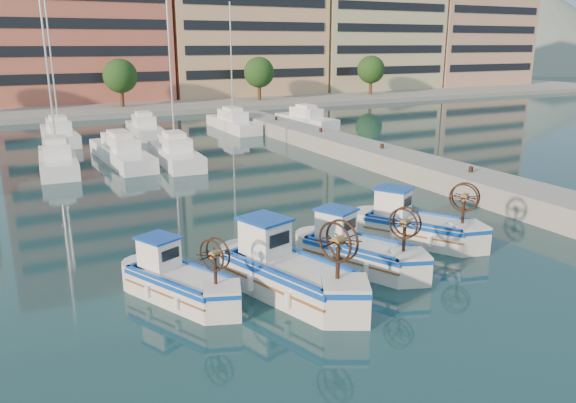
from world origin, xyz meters
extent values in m
plane|color=#1B4346|center=(0.00, 0.00, 0.00)|extent=(300.00, 300.00, 0.00)
cube|color=gray|center=(13.00, 8.00, 0.60)|extent=(3.00, 60.00, 1.20)
cube|color=gray|center=(0.00, 67.00, 0.30)|extent=(180.00, 40.00, 0.60)
cube|color=#B75A47|center=(1.00, 65.00, 13.10)|extent=(22.00, 14.00, 25.00)
cube|color=tan|center=(24.00, 65.00, 11.60)|extent=(23.00, 14.00, 22.00)
cube|color=black|center=(24.00, 58.00, 11.60)|extent=(21.16, 0.12, 19.80)
cube|color=#C4B687|center=(47.00, 65.00, 12.60)|extent=(22.00, 14.00, 24.00)
cube|color=black|center=(47.00, 58.00, 12.60)|extent=(20.24, 0.12, 21.60)
cube|color=tan|center=(69.00, 65.00, 12.10)|extent=(21.00, 14.00, 23.00)
cube|color=black|center=(69.00, 58.00, 12.10)|extent=(19.32, 0.12, 20.70)
cylinder|color=#3F2B19|center=(4.00, 53.50, 1.50)|extent=(0.50, 0.50, 3.00)
sphere|color=#224819|center=(4.00, 53.50, 4.20)|extent=(4.00, 4.00, 4.00)
cylinder|color=#3F2B19|center=(22.00, 53.50, 1.50)|extent=(0.50, 0.50, 3.00)
sphere|color=#224819|center=(22.00, 53.50, 4.20)|extent=(4.00, 4.00, 4.00)
cylinder|color=#3F2B19|center=(40.00, 53.50, 1.50)|extent=(0.50, 0.50, 3.00)
sphere|color=#224819|center=(40.00, 53.50, 4.20)|extent=(4.00, 4.00, 4.00)
cone|color=slate|center=(140.00, 110.00, 0.00)|extent=(160.00, 160.00, 50.00)
cube|color=white|center=(-6.31, 22.68, 0.50)|extent=(2.69, 8.07, 1.00)
cylinder|color=silver|center=(-6.31, 22.68, 6.00)|extent=(0.12, 0.12, 11.00)
cube|color=white|center=(-2.17, 23.24, 0.50)|extent=(2.73, 9.91, 1.00)
cube|color=white|center=(1.05, 21.26, 0.50)|extent=(2.66, 8.31, 1.00)
cylinder|color=silver|center=(1.05, 21.26, 6.00)|extent=(0.12, 0.12, 11.00)
cube|color=white|center=(-5.03, 34.21, 0.50)|extent=(2.34, 8.77, 1.00)
cylinder|color=silver|center=(-5.03, 34.21, 6.00)|extent=(0.12, 0.12, 11.00)
cube|color=white|center=(1.94, 33.83, 0.50)|extent=(2.66, 7.44, 1.00)
cube|color=white|center=(10.25, 33.68, 0.50)|extent=(2.30, 9.10, 1.00)
cylinder|color=silver|center=(10.25, 33.68, 6.00)|extent=(0.12, 0.12, 11.00)
cube|color=white|center=(17.52, 32.52, 0.50)|extent=(3.09, 8.15, 1.00)
cube|color=silver|center=(-4.85, 0.33, 0.45)|extent=(2.91, 3.91, 0.90)
cube|color=#0C3DA3|center=(-4.85, 0.33, 0.79)|extent=(3.00, 4.03, 0.14)
cube|color=#1841BB|center=(-4.85, 0.33, 0.74)|extent=(2.45, 3.44, 0.05)
cube|color=white|center=(-5.28, 1.26, 1.37)|extent=(1.32, 1.41, 0.94)
cube|color=#0C3DA3|center=(-5.28, 1.26, 1.88)|extent=(1.49, 1.58, 0.07)
cylinder|color=#331E14|center=(-4.20, -1.07, 1.40)|extent=(0.10, 0.10, 0.99)
cylinder|color=brown|center=(-4.20, -1.07, 1.93)|extent=(0.35, 0.33, 0.24)
torus|color=#331E14|center=(-4.32, -1.13, 1.93)|extent=(0.48, 0.93, 1.00)
torus|color=#331E14|center=(-4.08, -1.02, 1.93)|extent=(0.48, 0.93, 1.00)
cube|color=silver|center=(-1.61, -1.03, 0.56)|extent=(3.15, 4.83, 1.12)
cube|color=#0C3DA3|center=(-1.61, -1.03, 0.98)|extent=(3.24, 4.98, 0.17)
cube|color=#1841BB|center=(-1.61, -1.03, 0.92)|extent=(2.62, 4.28, 0.06)
cube|color=white|center=(-1.99, 0.19, 1.70)|extent=(1.53, 1.67, 1.17)
cube|color=#0C3DA3|center=(-1.99, 0.19, 2.34)|extent=(1.73, 1.87, 0.09)
cylinder|color=#331E14|center=(-1.04, -2.86, 1.73)|extent=(0.13, 0.13, 1.23)
cylinder|color=brown|center=(-1.04, -2.86, 2.39)|extent=(0.41, 0.39, 0.30)
torus|color=#331E14|center=(-1.19, -2.91, 2.39)|extent=(0.44, 1.21, 1.24)
torus|color=#331E14|center=(-0.89, -2.81, 2.39)|extent=(0.44, 1.21, 1.24)
cube|color=silver|center=(1.71, -0.10, 0.49)|extent=(3.14, 4.22, 0.97)
cube|color=#0C3DA3|center=(1.71, -0.10, 0.85)|extent=(3.23, 4.35, 0.15)
cube|color=#1841BB|center=(1.71, -0.10, 0.80)|extent=(2.64, 3.72, 0.06)
cube|color=white|center=(1.24, 0.91, 1.48)|extent=(1.43, 1.52, 1.02)
cube|color=#0C3DA3|center=(1.24, 0.91, 2.03)|extent=(1.61, 1.70, 0.07)
cylinder|color=#331E14|center=(2.40, -1.61, 1.51)|extent=(0.11, 0.11, 1.07)
cylinder|color=brown|center=(2.40, -1.61, 2.08)|extent=(0.38, 0.36, 0.26)
torus|color=#331E14|center=(2.28, -1.67, 2.08)|extent=(0.51, 1.01, 1.08)
torus|color=#331E14|center=(2.53, -1.55, 2.08)|extent=(0.51, 1.01, 1.08)
cube|color=silver|center=(5.42, 1.16, 0.51)|extent=(3.58, 4.37, 1.01)
cube|color=#0C3DA3|center=(5.42, 1.16, 0.89)|extent=(3.69, 4.50, 0.15)
cube|color=#1841BB|center=(5.42, 1.16, 0.83)|extent=(3.04, 3.82, 0.06)
cube|color=white|center=(4.82, 2.15, 1.54)|extent=(1.56, 1.62, 1.06)
cube|color=#0C3DA3|center=(4.82, 2.15, 2.12)|extent=(1.76, 1.82, 0.08)
cylinder|color=#331E14|center=(6.32, -0.33, 1.57)|extent=(0.12, 0.12, 1.12)
cylinder|color=brown|center=(6.32, -0.33, 2.17)|extent=(0.40, 0.39, 0.27)
torus|color=#331E14|center=(6.19, -0.40, 2.17)|extent=(0.64, 1.00, 1.13)
torus|color=#331E14|center=(6.44, -0.25, 2.17)|extent=(0.64, 1.00, 1.13)
camera|label=1|loc=(-9.36, -15.82, 7.92)|focal=35.00mm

